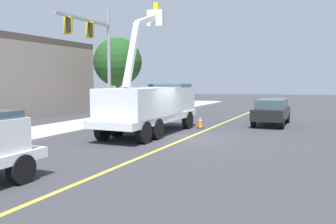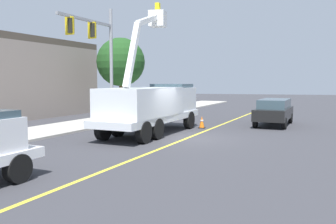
% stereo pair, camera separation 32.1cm
% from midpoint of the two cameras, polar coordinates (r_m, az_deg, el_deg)
% --- Properties ---
extents(ground, '(120.00, 120.00, 0.00)m').
position_cam_midpoint_polar(ground, '(18.06, 3.63, -4.18)').
color(ground, '#38383D').
extents(sidewalk_far_side, '(59.50, 15.58, 0.12)m').
position_cam_midpoint_polar(sidewalk_far_side, '(22.26, -16.15, -2.47)').
color(sidewalk_far_side, '#B2ADA3').
rests_on(sidewalk_far_side, ground).
extents(lane_centre_stripe, '(49.01, 10.20, 0.01)m').
position_cam_midpoint_polar(lane_centre_stripe, '(18.06, 3.63, -4.17)').
color(lane_centre_stripe, yellow).
rests_on(lane_centre_stripe, ground).
extents(utility_bucket_truck, '(8.54, 4.10, 7.35)m').
position_cam_midpoint_polar(utility_bucket_truck, '(19.45, -2.12, 1.30)').
color(utility_bucket_truck, silver).
rests_on(utility_bucket_truck, ground).
extents(passing_minivan, '(5.08, 2.83, 1.69)m').
position_cam_midpoint_polar(passing_minivan, '(24.07, 16.96, 0.25)').
color(passing_minivan, black).
rests_on(passing_minivan, ground).
extents(traffic_cone_mid_front, '(0.40, 0.40, 0.75)m').
position_cam_midpoint_polar(traffic_cone_mid_front, '(21.86, 5.84, -1.61)').
color(traffic_cone_mid_front, black).
rests_on(traffic_cone_mid_front, ground).
extents(traffic_signal_mast, '(5.18, 1.23, 7.65)m').
position_cam_midpoint_polar(traffic_signal_mast, '(23.40, -10.69, 10.15)').
color(traffic_signal_mast, gray).
rests_on(traffic_signal_mast, ground).
extents(street_tree_right, '(4.01, 4.01, 6.43)m').
position_cam_midpoint_polar(street_tree_right, '(30.11, -7.25, 7.90)').
color(street_tree_right, brown).
rests_on(street_tree_right, ground).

